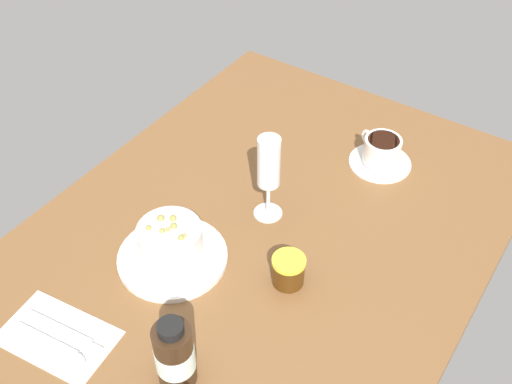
% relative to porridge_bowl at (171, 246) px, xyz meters
% --- Properties ---
extents(ground_plane, '(1.10, 0.84, 0.03)m').
position_rel_porridge_bowl_xyz_m(ground_plane, '(-0.18, 0.10, -0.05)').
color(ground_plane, brown).
extents(porridge_bowl, '(0.21, 0.21, 0.09)m').
position_rel_porridge_bowl_xyz_m(porridge_bowl, '(0.00, 0.00, 0.00)').
color(porridge_bowl, white).
rests_on(porridge_bowl, ground_plane).
extents(cutlery_setting, '(0.14, 0.21, 0.01)m').
position_rel_porridge_bowl_xyz_m(cutlery_setting, '(0.25, -0.05, -0.04)').
color(cutlery_setting, white).
rests_on(cutlery_setting, ground_plane).
extents(coffee_cup, '(0.14, 0.14, 0.07)m').
position_rel_porridge_bowl_xyz_m(coffee_cup, '(-0.48, 0.20, -0.01)').
color(coffee_cup, white).
rests_on(coffee_cup, ground_plane).
extents(wine_glass, '(0.06, 0.06, 0.19)m').
position_rel_porridge_bowl_xyz_m(wine_glass, '(-0.21, 0.08, 0.09)').
color(wine_glass, white).
rests_on(wine_glass, ground_plane).
extents(jam_jar, '(0.06, 0.06, 0.06)m').
position_rel_porridge_bowl_xyz_m(jam_jar, '(-0.08, 0.21, -0.01)').
color(jam_jar, '#4B290C').
rests_on(jam_jar, ground_plane).
extents(sauce_bottle_brown, '(0.06, 0.06, 0.15)m').
position_rel_porridge_bowl_xyz_m(sauce_bottle_brown, '(0.19, 0.17, 0.03)').
color(sauce_bottle_brown, '#382314').
rests_on(sauce_bottle_brown, ground_plane).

